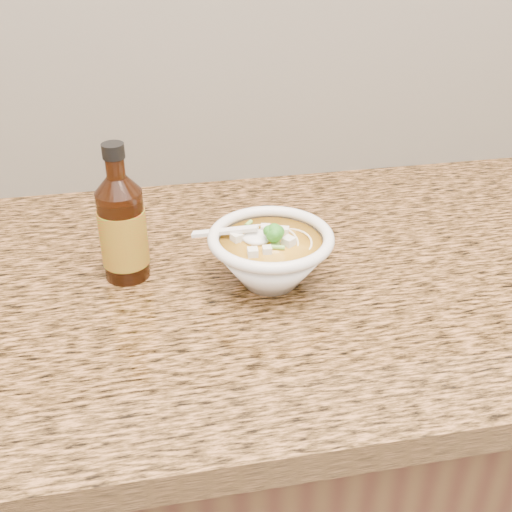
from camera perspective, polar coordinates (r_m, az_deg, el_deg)
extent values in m
cube|color=beige|center=(1.11, -0.02, 19.01)|extent=(4.00, 0.02, 0.50)
cube|color=#371B10|center=(1.23, 2.95, -19.64)|extent=(4.00, 0.65, 0.86)
cube|color=#9B6439|center=(0.93, 3.69, -1.80)|extent=(4.00, 0.68, 0.04)
cylinder|color=white|center=(0.88, 1.28, -2.10)|extent=(0.07, 0.07, 0.01)
torus|color=white|center=(0.84, 1.34, 1.64)|extent=(0.17, 0.17, 0.02)
torus|color=beige|center=(0.85, 0.61, 1.28)|extent=(0.05, 0.05, 0.00)
torus|color=beige|center=(0.85, 0.94, 1.46)|extent=(0.10, 0.10, 0.00)
torus|color=beige|center=(0.85, 1.22, 1.10)|extent=(0.08, 0.08, 0.00)
torus|color=beige|center=(0.85, 0.27, 1.05)|extent=(0.06, 0.06, 0.00)
torus|color=beige|center=(0.84, 1.52, 0.56)|extent=(0.09, 0.09, 0.00)
torus|color=beige|center=(0.84, 1.17, 0.38)|extent=(0.04, 0.04, 0.00)
torus|color=beige|center=(0.84, 0.59, 0.56)|extent=(0.10, 0.10, 0.00)
torus|color=beige|center=(0.85, 0.32, 0.62)|extent=(0.05, 0.05, 0.00)
torus|color=beige|center=(0.86, 1.44, 0.91)|extent=(0.06, 0.06, 0.00)
cube|color=silver|center=(0.81, 1.16, 0.23)|extent=(0.02, 0.02, 0.01)
cube|color=silver|center=(0.83, 0.39, 1.18)|extent=(0.02, 0.02, 0.01)
cube|color=silver|center=(0.87, 1.69, 2.45)|extent=(0.02, 0.02, 0.01)
cube|color=silver|center=(0.88, 0.45, 2.90)|extent=(0.01, 0.01, 0.01)
cube|color=silver|center=(0.88, 2.16, 2.83)|extent=(0.02, 0.02, 0.01)
cube|color=silver|center=(0.87, -0.92, 2.49)|extent=(0.02, 0.02, 0.01)
ellipsoid|color=#196014|center=(0.83, 1.76, 2.01)|extent=(0.03, 0.03, 0.03)
cylinder|color=#74B846|center=(0.86, -1.38, 2.23)|extent=(0.02, 0.01, 0.01)
cylinder|color=#74B846|center=(0.89, 0.41, 3.13)|extent=(0.01, 0.02, 0.01)
cylinder|color=#74B846|center=(0.87, -0.98, 2.62)|extent=(0.01, 0.02, 0.01)
cylinder|color=#74B846|center=(0.85, -0.63, 1.68)|extent=(0.01, 0.02, 0.01)
ellipsoid|color=white|center=(0.85, 0.06, 1.66)|extent=(0.04, 0.04, 0.01)
cube|color=white|center=(0.85, -2.80, 2.21)|extent=(0.09, 0.04, 0.02)
cylinder|color=#331407|center=(0.88, -11.70, 1.85)|extent=(0.06, 0.06, 0.13)
cylinder|color=#331407|center=(0.84, -12.41, 7.69)|extent=(0.03, 0.03, 0.03)
cylinder|color=black|center=(0.83, -12.59, 9.12)|extent=(0.03, 0.03, 0.02)
cylinder|color=red|center=(0.88, -11.69, 1.71)|extent=(0.07, 0.07, 0.08)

